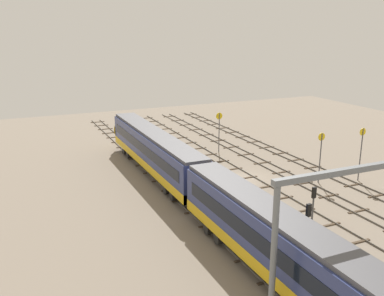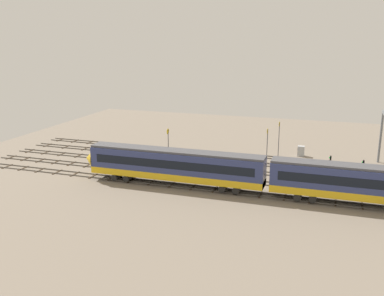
{
  "view_description": "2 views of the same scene",
  "coord_description": "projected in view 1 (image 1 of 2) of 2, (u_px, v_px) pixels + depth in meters",
  "views": [
    {
      "loc": [
        -38.9,
        24.09,
        16.08
      ],
      "look_at": [
        5.08,
        4.54,
        2.69
      ],
      "focal_mm": 40.28,
      "sensor_mm": 36.0,
      "label": 1
    },
    {
      "loc": [
        -14.41,
        61.55,
        19.53
      ],
      "look_at": [
        5.43,
        2.17,
        3.58
      ],
      "focal_mm": 40.99,
      "sensor_mm": 36.0,
      "label": 2
    }
  ],
  "objects": [
    {
      "name": "track_with_train",
      "position": [
        172.0,
        189.0,
        44.43
      ],
      "size": [
        75.78,
        2.4,
        0.16
      ],
      "color": "#59544C",
      "rests_on": "ground"
    },
    {
      "name": "track_second_far",
      "position": [
        211.0,
        183.0,
        46.2
      ],
      "size": [
        75.78,
        2.4,
        0.16
      ],
      "color": "#59544C",
      "rests_on": "ground"
    },
    {
      "name": "signal_light_trackside_departure",
      "position": [
        313.0,
        204.0,
        33.74
      ],
      "size": [
        0.31,
        0.32,
        4.21
      ],
      "color": "#4C4C51",
      "rests_on": "ground"
    },
    {
      "name": "track_near_foreground",
      "position": [
        313.0,
        167.0,
        51.5
      ],
      "size": [
        75.78,
        2.4,
        0.16
      ],
      "color": "#59544C",
      "rests_on": "ground"
    },
    {
      "name": "train",
      "position": [
        198.0,
        185.0,
        38.21
      ],
      "size": [
        50.4,
        3.24,
        4.8
      ],
      "color": "navy",
      "rests_on": "ground"
    },
    {
      "name": "signal_light_trackside_approach",
      "position": [
        307.0,
        228.0,
        28.79
      ],
      "size": [
        0.31,
        0.32,
        4.95
      ],
      "color": "#4C4C51",
      "rests_on": "ground"
    },
    {
      "name": "speed_sign_far_trackside",
      "position": [
        361.0,
        148.0,
        46.24
      ],
      "size": [
        0.14,
        0.82,
        5.88
      ],
      "color": "#4C4C51",
      "rests_on": "ground"
    },
    {
      "name": "speed_sign_mid_trackside",
      "position": [
        321.0,
        151.0,
        45.66
      ],
      "size": [
        0.14,
        0.85,
        5.51
      ],
      "color": "#4C4C51",
      "rests_on": "ground"
    },
    {
      "name": "track_middle",
      "position": [
        248.0,
        177.0,
        47.96
      ],
      "size": [
        75.78,
        2.4,
        0.16
      ],
      "color": "#59544C",
      "rests_on": "ground"
    },
    {
      "name": "ground_plane",
      "position": [
        248.0,
        178.0,
        47.98
      ],
      "size": [
        91.78,
        91.78,
        0.0
      ],
      "primitive_type": "plane",
      "color": "gray"
    },
    {
      "name": "speed_sign_near_foreground",
      "position": [
        219.0,
        127.0,
        57.39
      ],
      "size": [
        0.14,
        0.91,
        5.33
      ],
      "color": "#4C4C51",
      "rests_on": "ground"
    },
    {
      "name": "track_second_near",
      "position": [
        281.0,
        172.0,
        49.73
      ],
      "size": [
        75.78,
        2.4,
        0.16
      ],
      "color": "#59544C",
      "rests_on": "ground"
    }
  ]
}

